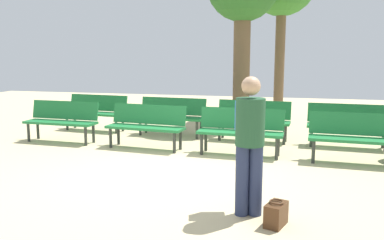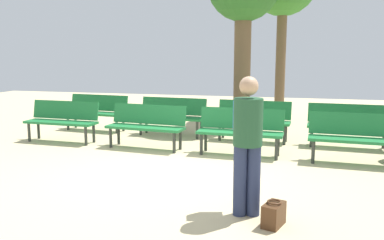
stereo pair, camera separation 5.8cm
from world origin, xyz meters
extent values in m
plane|color=#CCB789|center=(0.00, 0.00, 0.00)|extent=(24.00, 24.00, 0.00)
cube|color=#1E7238|center=(-2.85, 1.68, 0.43)|extent=(1.62, 0.51, 0.05)
cube|color=#1E7238|center=(-2.84, 1.88, 0.68)|extent=(1.60, 0.19, 0.40)
cylinder|color=#2D332D|center=(-3.56, 1.55, 0.20)|extent=(0.06, 0.06, 0.40)
cylinder|color=#2D332D|center=(-2.16, 1.49, 0.20)|extent=(0.06, 0.06, 0.40)
cylinder|color=#2D332D|center=(-3.54, 1.87, 0.20)|extent=(0.06, 0.06, 0.40)
cylinder|color=#2D332D|center=(-2.15, 1.80, 0.20)|extent=(0.06, 0.06, 0.40)
cube|color=#1E7238|center=(-0.87, 1.53, 0.43)|extent=(1.64, 0.60, 0.05)
cube|color=#1E7238|center=(-0.85, 1.73, 0.68)|extent=(1.60, 0.28, 0.40)
cylinder|color=#2D332D|center=(-1.58, 1.44, 0.20)|extent=(0.06, 0.06, 0.40)
cylinder|color=#2D332D|center=(-0.19, 1.31, 0.20)|extent=(0.06, 0.06, 0.40)
cylinder|color=#2D332D|center=(-1.55, 1.76, 0.20)|extent=(0.06, 0.06, 0.40)
cylinder|color=#2D332D|center=(-0.15, 1.62, 0.20)|extent=(0.06, 0.06, 0.40)
cube|color=#1E7238|center=(1.06, 1.44, 0.43)|extent=(1.62, 0.51, 0.05)
cube|color=#1E7238|center=(1.07, 1.64, 0.68)|extent=(1.60, 0.19, 0.40)
cylinder|color=#2D332D|center=(0.35, 1.31, 0.20)|extent=(0.06, 0.06, 0.40)
cylinder|color=#2D332D|center=(1.75, 1.25, 0.20)|extent=(0.06, 0.06, 0.40)
cylinder|color=#2D332D|center=(0.37, 1.63, 0.20)|extent=(0.06, 0.06, 0.40)
cylinder|color=#2D332D|center=(1.76, 1.57, 0.20)|extent=(0.06, 0.06, 0.40)
cube|color=#1E7238|center=(3.09, 1.30, 0.43)|extent=(1.62, 0.53, 0.05)
cube|color=#1E7238|center=(3.10, 1.50, 0.68)|extent=(1.60, 0.22, 0.40)
cylinder|color=#2D332D|center=(2.38, 1.18, 0.20)|extent=(0.06, 0.06, 0.40)
cylinder|color=#2D332D|center=(2.40, 1.50, 0.20)|extent=(0.06, 0.06, 0.40)
cube|color=#1E7238|center=(-2.77, 3.08, 0.43)|extent=(1.64, 0.60, 0.05)
cube|color=#1E7238|center=(-2.75, 3.28, 0.68)|extent=(1.60, 0.28, 0.40)
cylinder|color=#2D332D|center=(-3.48, 2.99, 0.20)|extent=(0.06, 0.06, 0.40)
cylinder|color=#2D332D|center=(-2.09, 2.85, 0.20)|extent=(0.06, 0.06, 0.40)
cylinder|color=#2D332D|center=(-3.45, 3.31, 0.20)|extent=(0.06, 0.06, 0.40)
cylinder|color=#2D332D|center=(-2.06, 3.17, 0.20)|extent=(0.06, 0.06, 0.40)
cube|color=#1E7238|center=(-0.74, 2.90, 0.43)|extent=(1.63, 0.57, 0.05)
cube|color=#1E7238|center=(-0.73, 3.10, 0.68)|extent=(1.60, 0.25, 0.40)
cylinder|color=#2D332D|center=(-1.45, 2.79, 0.20)|extent=(0.06, 0.06, 0.40)
cylinder|color=#2D332D|center=(-0.06, 2.68, 0.20)|extent=(0.06, 0.06, 0.40)
cylinder|color=#2D332D|center=(-1.43, 3.11, 0.20)|extent=(0.06, 0.06, 0.40)
cylinder|color=#2D332D|center=(-0.03, 3.00, 0.20)|extent=(0.06, 0.06, 0.40)
cube|color=#1E7238|center=(1.17, 2.77, 0.43)|extent=(1.62, 0.54, 0.05)
cube|color=#1E7238|center=(1.18, 2.97, 0.68)|extent=(1.60, 0.22, 0.40)
cylinder|color=#2D332D|center=(0.46, 2.65, 0.20)|extent=(0.06, 0.06, 0.40)
cylinder|color=#2D332D|center=(1.85, 2.56, 0.20)|extent=(0.06, 0.06, 0.40)
cylinder|color=#2D332D|center=(0.48, 2.97, 0.20)|extent=(0.06, 0.06, 0.40)
cylinder|color=#2D332D|center=(1.87, 2.88, 0.20)|extent=(0.06, 0.06, 0.40)
cube|color=#1E7238|center=(3.11, 2.61, 0.43)|extent=(1.62, 0.53, 0.05)
cube|color=#1E7238|center=(3.12, 2.81, 0.68)|extent=(1.60, 0.21, 0.40)
cylinder|color=#2D332D|center=(2.40, 2.49, 0.20)|extent=(0.06, 0.06, 0.40)
cylinder|color=#2D332D|center=(2.42, 2.81, 0.20)|extent=(0.06, 0.06, 0.40)
cylinder|color=#2D332D|center=(3.81, 2.73, 0.20)|extent=(0.06, 0.06, 0.40)
cylinder|color=brown|center=(1.59, 6.31, 1.68)|extent=(0.29, 0.29, 3.36)
cylinder|color=brown|center=(0.67, 4.65, 1.54)|extent=(0.44, 0.44, 3.07)
cylinder|color=navy|center=(1.60, -1.39, 0.42)|extent=(0.16, 0.16, 0.85)
cylinder|color=navy|center=(1.44, -1.43, 0.42)|extent=(0.16, 0.16, 0.85)
cylinder|color=#235133|center=(1.52, -1.41, 1.12)|extent=(0.41, 0.41, 0.55)
sphere|color=tan|center=(1.52, -1.41, 1.54)|extent=(0.22, 0.22, 0.22)
cube|color=blue|center=(1.46, -1.15, 1.15)|extent=(0.32, 0.24, 0.36)
cube|color=#4C2D19|center=(1.85, -1.65, 0.13)|extent=(0.27, 0.36, 0.26)
torus|color=#4C2D19|center=(1.85, -1.65, 0.28)|extent=(0.16, 0.16, 0.02)
camera|label=1|loc=(1.97, -6.07, 1.91)|focal=38.20mm
camera|label=2|loc=(2.03, -6.06, 1.91)|focal=38.20mm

